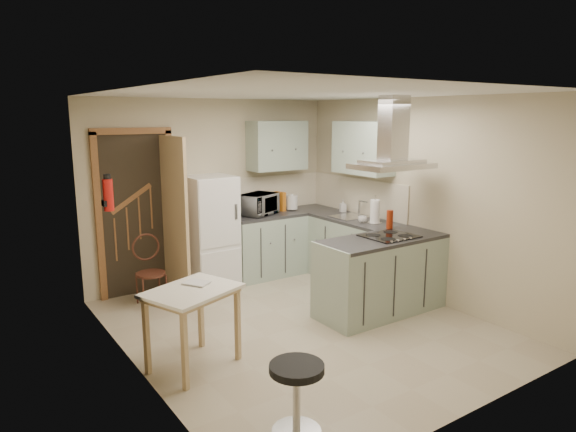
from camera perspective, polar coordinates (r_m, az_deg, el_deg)
floor at (r=5.78m, az=1.48°, el=-12.13°), size 4.20×4.20×0.00m
ceiling at (r=5.31m, az=1.62°, el=13.48°), size 4.20×4.20×0.00m
back_wall at (r=7.19m, az=-8.32°, el=2.78°), size 3.60×0.00×3.60m
left_wall at (r=4.61m, az=-16.92°, el=-2.32°), size 0.00×4.20×4.20m
right_wall at (r=6.61m, az=14.31°, el=1.81°), size 0.00×4.20×4.20m
doorway at (r=6.79m, az=-16.51°, el=0.23°), size 1.10×0.12×2.10m
fridge at (r=6.93m, az=-8.59°, el=-1.75°), size 0.60×0.60×1.50m
counter_back at (r=7.40m, az=-2.52°, el=-3.18°), size 1.08×0.60×0.90m
counter_right at (r=7.35m, az=5.86°, el=-3.33°), size 0.60×1.95×0.90m
splashback at (r=7.66m, az=-1.79°, el=2.65°), size 1.68×0.02×0.50m
wall_cabinet_back at (r=7.44m, az=-1.21°, el=7.83°), size 0.85×0.35×0.70m
wall_cabinet_right at (r=7.01m, az=8.34°, el=7.50°), size 0.35×0.90×0.70m
peninsula at (r=6.12m, az=10.36°, el=-6.47°), size 1.55×0.65×0.90m
hob at (r=6.07m, az=11.19°, el=-2.19°), size 0.58×0.50×0.01m
extractor_hood at (r=5.93m, az=11.48°, el=5.48°), size 0.90×0.55×0.10m
sink at (r=7.12m, az=6.84°, el=-0.08°), size 0.45×0.40×0.01m
fire_extinguisher at (r=5.43m, az=-19.35°, el=2.22°), size 0.10×0.10×0.32m
drop_leaf_table at (r=4.87m, az=-10.48°, el=-12.15°), size 0.96×0.84×0.75m
bentwood_chair at (r=6.47m, az=-15.00°, el=-6.22°), size 0.37×0.37×0.79m
stool at (r=3.95m, az=0.96°, el=-19.59°), size 0.50×0.50×0.54m
microwave at (r=7.22m, az=-3.31°, el=1.31°), size 0.64×0.55×0.30m
kettle at (r=7.55m, az=0.45°, el=1.55°), size 0.22×0.22×0.24m
cereal_box at (r=7.52m, az=-0.93°, el=1.64°), size 0.12×0.20×0.28m
soap_bottle at (r=7.48m, az=6.12°, el=1.13°), size 0.10×0.10×0.18m
paper_towel at (r=6.74m, az=9.64°, el=0.53°), size 0.14×0.14×0.32m
cup at (r=6.76m, az=8.26°, el=-0.39°), size 0.14×0.14×0.09m
red_bottle at (r=6.46m, az=11.23°, el=-0.38°), size 0.10×0.10×0.23m
book at (r=4.79m, az=-10.69°, el=-7.13°), size 0.26×0.28×0.10m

